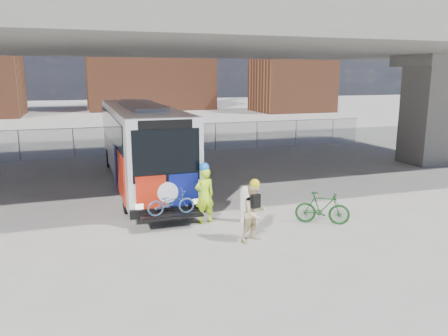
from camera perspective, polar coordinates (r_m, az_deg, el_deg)
name	(u,v)px	position (r m, az deg, el deg)	size (l,w,h in m)	color
ground	(211,205)	(17.01, -1.77, -4.79)	(160.00, 160.00, 0.00)	#9E9991
bus	(141,138)	(20.35, -10.83, 3.86)	(2.67, 12.90, 3.69)	silver
overpass	(183,38)	(20.22, -5.33, 16.57)	(40.00, 16.00, 7.95)	#605E59
chainlink_fence	(156,132)	(28.21, -8.91, 4.73)	(30.00, 0.06, 30.00)	gray
brick_buildings	(119,72)	(64.10, -13.61, 12.09)	(54.00, 22.00, 12.00)	brown
smokestack	(194,27)	(73.43, -3.94, 17.86)	(2.20, 2.20, 25.00)	brown
bollard	(245,203)	(14.88, 2.74, -4.57)	(0.33, 0.33, 1.25)	silver
cyclist_hivis	(205,194)	(14.71, -2.55, -3.41)	(0.76, 0.57, 2.08)	#C3FF1A
cyclist_tan	(255,212)	(13.12, 4.01, -5.77)	(1.03, 0.92, 1.93)	beige
bike_parked	(322,208)	(15.09, 12.73, -5.12)	(0.51, 1.81, 1.09)	#164619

